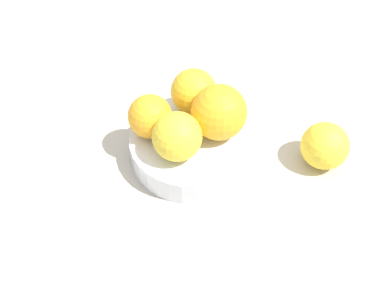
% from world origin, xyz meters
% --- Properties ---
extents(ground_plane, '(1.10, 1.10, 0.02)m').
position_xyz_m(ground_plane, '(0.00, 0.00, -0.01)').
color(ground_plane, '#BCB29E').
extents(fruit_bowl, '(0.17, 0.17, 0.04)m').
position_xyz_m(fruit_bowl, '(0.00, 0.00, 0.02)').
color(fruit_bowl, silver).
rests_on(fruit_bowl, ground_plane).
extents(orange_in_bowl_0, '(0.07, 0.07, 0.07)m').
position_xyz_m(orange_in_bowl_0, '(-0.03, 0.01, 0.07)').
color(orange_in_bowl_0, yellow).
rests_on(orange_in_bowl_0, fruit_bowl).
extents(orange_in_bowl_1, '(0.06, 0.06, 0.06)m').
position_xyz_m(orange_in_bowl_1, '(0.00, 0.06, 0.07)').
color(orange_in_bowl_1, '#F9A823').
rests_on(orange_in_bowl_1, fruit_bowl).
extents(orange_in_bowl_2, '(0.08, 0.08, 0.08)m').
position_xyz_m(orange_in_bowl_2, '(0.01, -0.03, 0.08)').
color(orange_in_bowl_2, '#F9A823').
rests_on(orange_in_bowl_2, fruit_bowl).
extents(orange_in_bowl_3, '(0.07, 0.07, 0.07)m').
position_xyz_m(orange_in_bowl_3, '(0.06, 0.01, 0.07)').
color(orange_in_bowl_3, yellow).
rests_on(orange_in_bowl_3, fruit_bowl).
extents(orange_loose_0, '(0.07, 0.07, 0.07)m').
position_xyz_m(orange_loose_0, '(0.01, -0.18, 0.03)').
color(orange_loose_0, yellow).
rests_on(orange_loose_0, ground_plane).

